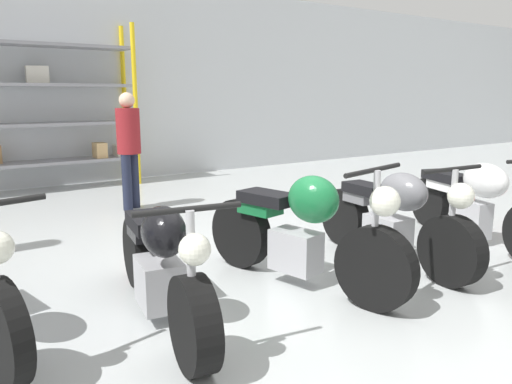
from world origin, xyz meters
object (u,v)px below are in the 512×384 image
shelving_rack (38,107)px  motorcycle_black (161,265)px  motorcycle_grey (394,218)px  motorcycle_white (475,200)px  person_browsing (129,142)px  motorcycle_green (303,231)px

shelving_rack → motorcycle_black: (-0.33, -5.63, -0.97)m
shelving_rack → motorcycle_grey: bearing=-70.9°
motorcycle_grey → motorcycle_white: motorcycle_white is taller
motorcycle_black → person_browsing: (1.06, 3.51, 0.53)m
motorcycle_grey → motorcycle_white: size_ratio=0.97×
shelving_rack → motorcycle_white: 6.64m
shelving_rack → motorcycle_green: (0.90, -5.68, -0.90)m
motorcycle_green → motorcycle_grey: size_ratio=1.02×
motorcycle_green → person_browsing: (-0.17, 3.56, 0.46)m
motorcycle_green → motorcycle_black: bearing=-105.5°
motorcycle_black → person_browsing: person_browsing is taller
shelving_rack → person_browsing: bearing=-71.1°
motorcycle_black → person_browsing: size_ratio=1.28×
motorcycle_black → motorcycle_white: size_ratio=1.01×
shelving_rack → motorcycle_black: shelving_rack is taller
motorcycle_grey → person_browsing: person_browsing is taller
motorcycle_grey → person_browsing: size_ratio=1.23×
shelving_rack → motorcycle_grey: size_ratio=1.60×
motorcycle_black → motorcycle_green: (1.23, -0.05, 0.07)m
shelving_rack → motorcycle_green: shelving_rack is taller
motorcycle_black → motorcycle_green: size_ratio=1.02×
motorcycle_white → person_browsing: person_browsing is taller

